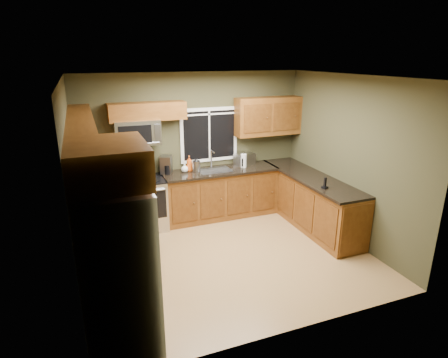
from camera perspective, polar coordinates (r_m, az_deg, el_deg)
floor at (r=5.96m, az=0.77°, el=-11.62°), size 4.20×4.20×0.00m
ceiling at (r=5.17m, az=0.90°, el=15.29°), size 4.20×4.20×0.00m
back_wall at (r=7.05m, az=-4.62°, el=4.97°), size 4.20×0.00×4.20m
front_wall at (r=3.91m, az=10.74°, el=-6.59°), size 4.20×0.00×4.20m
left_wall at (r=5.06m, az=-21.85°, el=-1.76°), size 0.00×3.60×3.60m
right_wall at (r=6.46m, az=18.43°, el=2.82°), size 0.00×3.60×3.60m
window at (r=7.08m, az=-2.28°, el=6.75°), size 1.12×0.03×1.02m
base_cabinets_left at (r=5.84m, az=-17.86°, el=-8.23°), size 0.60×2.65×0.90m
countertop_left at (r=5.65m, az=-18.07°, el=-3.93°), size 0.65×2.65×0.04m
base_cabinets_back at (r=7.17m, az=-0.57°, el=-2.28°), size 2.17×0.60×0.90m
countertop_back at (r=6.99m, az=-0.51°, el=1.26°), size 2.17×0.65×0.04m
base_cabinets_peninsula at (r=6.97m, az=12.99°, el=-3.37°), size 0.60×2.52×0.90m
countertop_peninsula at (r=6.81m, az=13.06°, el=0.30°), size 0.65×2.50×0.04m
upper_cabinets_left at (r=5.38m, az=-20.75°, el=5.19°), size 0.33×2.65×0.72m
upper_cabinets_back_left at (r=6.57m, az=-11.59°, el=10.07°), size 1.30×0.33×0.30m
upper_cabinets_back_right at (r=7.34m, az=6.72°, el=9.49°), size 1.30×0.33×0.72m
upper_cabinet_over_fridge at (r=3.62m, az=-17.39°, el=2.34°), size 0.72×0.90×0.38m
refrigerator at (r=4.06m, az=-15.84°, el=-13.15°), size 0.74×0.90×1.80m
range at (r=6.80m, az=-12.15°, el=-3.72°), size 0.76×0.69×0.94m
microwave at (r=6.57m, az=-13.08°, el=6.95°), size 0.76×0.41×0.42m
sink at (r=6.96m, az=-1.45°, el=1.46°), size 0.60×0.42×0.36m
toaster_oven at (r=7.28m, az=3.17°, el=3.02°), size 0.44×0.40×0.23m
coffee_maker at (r=6.83m, az=-8.76°, el=2.11°), size 0.27×0.31×0.32m
kettle at (r=6.84m, az=-4.24°, el=2.01°), size 0.16×0.16×0.26m
paper_towel_roll at (r=7.12m, az=3.00°, el=2.80°), size 0.11×0.11×0.28m
soap_bottle_a at (r=6.90m, az=-5.31°, el=2.37°), size 0.13×0.13×0.29m
soap_bottle_c at (r=6.87m, az=-6.02°, el=1.71°), size 0.15×0.15×0.16m
cordless_phone at (r=6.21m, az=15.11°, el=-0.90°), size 0.10×0.10×0.18m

